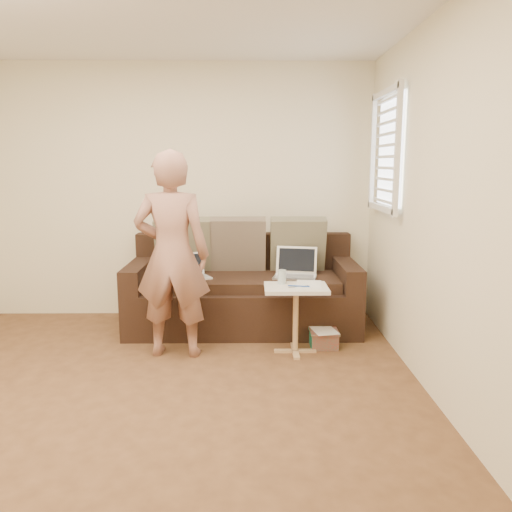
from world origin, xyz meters
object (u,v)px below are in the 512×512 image
laptop_white (192,279)px  drinking_glass (282,277)px  laptop_silver (295,278)px  side_table (296,320)px  striped_box (324,338)px  person (172,255)px  sofa (243,285)px

laptop_white → drinking_glass: 0.95m
laptop_white → laptop_silver: bearing=-25.9°
laptop_white → side_table: (0.93, -0.56, -0.23)m
striped_box → laptop_silver: bearing=114.9°
drinking_glass → striped_box: 0.68m
person → laptop_silver: bearing=-146.9°
side_table → person: bearing=-178.5°
laptop_silver → side_table: size_ratio=0.68×
laptop_silver → sofa: bearing=-179.7°
person → drinking_glass: 0.94m
side_table → laptop_silver: bearing=85.9°
side_table → drinking_glass: bearing=141.4°
person → drinking_glass: (0.91, 0.12, -0.21)m
laptop_silver → laptop_white: laptop_silver is taller
side_table → drinking_glass: 0.38m
sofa → drinking_glass: 0.73m
laptop_silver → side_table: laptop_silver is taller
striped_box → sofa: bearing=141.2°
sofa → person: size_ratio=1.29×
sofa → person: 1.02m
laptop_silver → drinking_glass: (-0.16, -0.50, 0.12)m
drinking_glass → striped_box: drinking_glass is taller
person → drinking_glass: person is taller
laptop_white → person: size_ratio=0.19×
laptop_silver → laptop_white: 0.97m
laptop_silver → drinking_glass: bearing=-95.1°
laptop_white → drinking_glass: bearing=-57.8°
laptop_white → side_table: laptop_white is taller
sofa → striped_box: sofa is taller
sofa → striped_box: (0.72, -0.58, -0.35)m
sofa → side_table: sofa is taller
striped_box → laptop_white: bearing=160.1°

